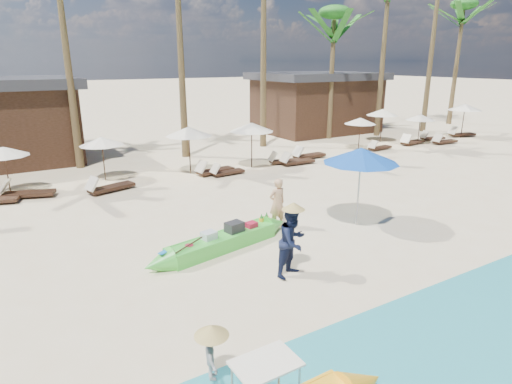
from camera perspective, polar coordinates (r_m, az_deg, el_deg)
ground at (r=11.55m, az=6.84°, el=-9.32°), size 240.00×240.00×0.00m
wet_sand_strip at (r=8.77m, az=28.45°, el=-20.91°), size 240.00×4.50×0.01m
green_canoe at (r=12.20m, az=-4.47°, el=-6.54°), size 5.42×1.40×0.69m
tourist at (r=13.52m, az=2.84°, el=-1.50°), size 0.60×0.40×1.62m
vendor_green at (r=10.54m, az=4.90°, el=-6.60°), size 1.04×0.93×1.78m
vendor_yellow at (r=7.34m, az=-5.84°, el=-20.85°), size 0.47×0.63×0.87m
blue_umbrella at (r=13.70m, az=13.84°, el=4.75°), size 2.37×2.37×2.55m
resort_parasol_4 at (r=19.40m, az=-30.63°, el=4.68°), size 1.87×1.87×1.93m
lounger_4_right at (r=18.88m, az=-28.48°, el=-0.04°), size 2.07×1.20×0.67m
resort_parasol_5 at (r=19.90m, az=-19.91°, el=6.40°), size 1.91×1.91×1.97m
lounger_5_left at (r=18.35m, az=-19.09°, el=0.66°), size 2.04×1.12×0.66m
resort_parasol_6 at (r=20.10m, az=-8.97°, el=7.99°), size 2.16×2.16×2.23m
lounger_6_left at (r=20.17m, az=-5.73°, el=2.95°), size 1.98×0.87×0.65m
lounger_6_right at (r=19.95m, az=-4.04°, el=2.74°), size 1.67×0.63×0.56m
resort_parasol_7 at (r=21.10m, az=-0.60°, el=8.65°), size 2.17×2.17×2.24m
lounger_7_left at (r=22.21m, az=3.70°, el=4.27°), size 1.83×0.90×0.60m
lounger_7_right at (r=22.05m, az=5.33°, el=4.17°), size 1.87×0.61×0.63m
resort_parasol_8 at (r=26.23m, az=13.74°, el=9.19°), size 1.86×1.86×1.92m
lounger_8_left at (r=23.49m, az=6.87°, el=4.94°), size 1.96×0.64×0.66m
resort_parasol_9 at (r=29.34m, az=16.53°, el=10.16°), size 2.07×2.07×2.14m
lounger_9_left at (r=26.71m, az=16.06°, el=5.79°), size 1.68×0.63×0.56m
lounger_9_right at (r=29.05m, az=20.03°, el=6.35°), size 1.98×0.82×0.65m
resort_parasol_10 at (r=29.24m, az=21.08°, el=9.28°), size 1.84×1.84×1.90m
lounger_10_left at (r=31.23m, az=22.34°, el=6.75°), size 1.81×0.88×0.59m
lounger_10_right at (r=30.11m, az=23.76°, el=6.27°), size 1.85×0.66×0.62m
resort_parasol_11 at (r=33.00m, az=26.10°, el=10.15°), size 2.26×2.26×2.33m
lounger_11_left at (r=33.53m, az=25.61°, el=7.04°), size 2.05×1.03×0.67m
palm_6 at (r=29.79m, az=10.34°, el=20.56°), size 2.08×2.08×8.51m
palm_9 at (r=39.99m, az=25.78°, el=19.73°), size 2.08×2.08×9.82m
pavilion_east at (r=32.90m, az=8.01°, el=11.83°), size 8.80×6.60×4.30m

